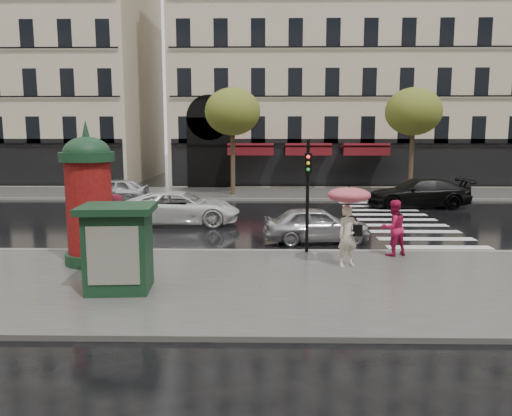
{
  "coord_description": "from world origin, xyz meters",
  "views": [
    {
      "loc": [
        -0.05,
        -12.9,
        3.91
      ],
      "look_at": [
        -0.29,
        1.5,
        1.74
      ],
      "focal_mm": 35.0,
      "sensor_mm": 36.0,
      "label": 1
    }
  ],
  "objects_px": {
    "woman_umbrella": "(349,213)",
    "newsstand": "(119,247)",
    "traffic_light": "(308,185)",
    "man_burgundy": "(117,224)",
    "car_silver": "(316,224)",
    "car_far_silver": "(112,190)",
    "woman_red": "(393,228)",
    "morris_column": "(89,196)",
    "car_white": "(180,208)",
    "car_black": "(419,193)"
  },
  "relations": [
    {
      "from": "woman_umbrella",
      "to": "morris_column",
      "type": "relative_size",
      "value": 0.56
    },
    {
      "from": "man_burgundy",
      "to": "traffic_light",
      "type": "xyz_separation_m",
      "value": [
        6.0,
        0.33,
        1.21
      ]
    },
    {
      "from": "traffic_light",
      "to": "car_silver",
      "type": "height_order",
      "value": "traffic_light"
    },
    {
      "from": "traffic_light",
      "to": "man_burgundy",
      "type": "bearing_deg",
      "value": -176.85
    },
    {
      "from": "car_white",
      "to": "car_black",
      "type": "height_order",
      "value": "car_black"
    },
    {
      "from": "woman_umbrella",
      "to": "traffic_light",
      "type": "xyz_separation_m",
      "value": [
        -1.03,
        1.63,
        0.63
      ]
    },
    {
      "from": "man_burgundy",
      "to": "car_far_silver",
      "type": "bearing_deg",
      "value": -101.12
    },
    {
      "from": "morris_column",
      "to": "car_silver",
      "type": "bearing_deg",
      "value": 26.55
    },
    {
      "from": "woman_red",
      "to": "traffic_light",
      "type": "xyz_separation_m",
      "value": [
        -2.65,
        0.33,
        1.3
      ]
    },
    {
      "from": "man_burgundy",
      "to": "car_black",
      "type": "distance_m",
      "value": 16.94
    },
    {
      "from": "woman_umbrella",
      "to": "traffic_light",
      "type": "relative_size",
      "value": 0.66
    },
    {
      "from": "woman_red",
      "to": "traffic_light",
      "type": "bearing_deg",
      "value": -29.59
    },
    {
      "from": "man_burgundy",
      "to": "newsstand",
      "type": "distance_m",
      "value": 3.8
    },
    {
      "from": "woman_red",
      "to": "newsstand",
      "type": "xyz_separation_m",
      "value": [
        -7.53,
        -3.63,
        0.2
      ]
    },
    {
      "from": "car_silver",
      "to": "car_white",
      "type": "bearing_deg",
      "value": 50.81
    },
    {
      "from": "man_burgundy",
      "to": "car_silver",
      "type": "xyz_separation_m",
      "value": [
        6.51,
        2.39,
        -0.43
      ]
    },
    {
      "from": "newsstand",
      "to": "car_white",
      "type": "relative_size",
      "value": 0.41
    },
    {
      "from": "woman_umbrella",
      "to": "newsstand",
      "type": "height_order",
      "value": "woman_umbrella"
    },
    {
      "from": "morris_column",
      "to": "newsstand",
      "type": "xyz_separation_m",
      "value": [
        1.57,
        -2.55,
        -0.92
      ]
    },
    {
      "from": "newsstand",
      "to": "car_black",
      "type": "xyz_separation_m",
      "value": [
        11.7,
        14.7,
        -0.42
      ]
    },
    {
      "from": "newsstand",
      "to": "woman_red",
      "type": "bearing_deg",
      "value": 25.72
    },
    {
      "from": "woman_red",
      "to": "car_far_silver",
      "type": "bearing_deg",
      "value": -67.44
    },
    {
      "from": "newsstand",
      "to": "car_silver",
      "type": "xyz_separation_m",
      "value": [
        5.38,
        6.02,
        -0.55
      ]
    },
    {
      "from": "car_silver",
      "to": "car_far_silver",
      "type": "xyz_separation_m",
      "value": [
        -10.48,
        10.21,
        0.04
      ]
    },
    {
      "from": "car_far_silver",
      "to": "traffic_light",
      "type": "bearing_deg",
      "value": 39.96
    },
    {
      "from": "woman_umbrella",
      "to": "woman_red",
      "type": "distance_m",
      "value": 2.19
    },
    {
      "from": "woman_umbrella",
      "to": "car_black",
      "type": "xyz_separation_m",
      "value": [
        5.79,
        12.38,
        -0.9
      ]
    },
    {
      "from": "woman_red",
      "to": "car_silver",
      "type": "bearing_deg",
      "value": -70.62
    },
    {
      "from": "woman_umbrella",
      "to": "car_silver",
      "type": "xyz_separation_m",
      "value": [
        -0.52,
        3.7,
        -1.02
      ]
    },
    {
      "from": "woman_red",
      "to": "car_white",
      "type": "height_order",
      "value": "woman_red"
    },
    {
      "from": "morris_column",
      "to": "car_black",
      "type": "height_order",
      "value": "morris_column"
    },
    {
      "from": "woman_umbrella",
      "to": "traffic_light",
      "type": "bearing_deg",
      "value": 122.21
    },
    {
      "from": "newsstand",
      "to": "car_far_silver",
      "type": "distance_m",
      "value": 17.01
    },
    {
      "from": "man_burgundy",
      "to": "car_silver",
      "type": "bearing_deg",
      "value": 171.57
    },
    {
      "from": "traffic_light",
      "to": "car_black",
      "type": "distance_m",
      "value": 12.82
    },
    {
      "from": "morris_column",
      "to": "man_burgundy",
      "type": "bearing_deg",
      "value": 67.54
    },
    {
      "from": "woman_umbrella",
      "to": "man_burgundy",
      "type": "height_order",
      "value": "woman_umbrella"
    },
    {
      "from": "man_burgundy",
      "to": "newsstand",
      "type": "height_order",
      "value": "newsstand"
    },
    {
      "from": "car_far_silver",
      "to": "woman_red",
      "type": "bearing_deg",
      "value": 45.92
    },
    {
      "from": "man_burgundy",
      "to": "morris_column",
      "type": "distance_m",
      "value": 1.56
    },
    {
      "from": "woman_umbrella",
      "to": "car_silver",
      "type": "relative_size",
      "value": 0.62
    },
    {
      "from": "woman_umbrella",
      "to": "car_far_silver",
      "type": "relative_size",
      "value": 0.58
    },
    {
      "from": "car_far_silver",
      "to": "car_black",
      "type": "bearing_deg",
      "value": 85.67
    },
    {
      "from": "man_burgundy",
      "to": "traffic_light",
      "type": "relative_size",
      "value": 0.54
    },
    {
      "from": "traffic_light",
      "to": "car_far_silver",
      "type": "xyz_separation_m",
      "value": [
        -9.97,
        12.27,
        -1.6
      ]
    },
    {
      "from": "morris_column",
      "to": "car_far_silver",
      "type": "xyz_separation_m",
      "value": [
        -3.53,
        13.68,
        -1.42
      ]
    },
    {
      "from": "car_white",
      "to": "car_black",
      "type": "distance_m",
      "value": 12.88
    },
    {
      "from": "car_black",
      "to": "car_far_silver",
      "type": "bearing_deg",
      "value": -97.67
    },
    {
      "from": "car_black",
      "to": "car_far_silver",
      "type": "distance_m",
      "value": 16.86
    },
    {
      "from": "car_silver",
      "to": "woman_red",
      "type": "bearing_deg",
      "value": -144.39
    }
  ]
}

